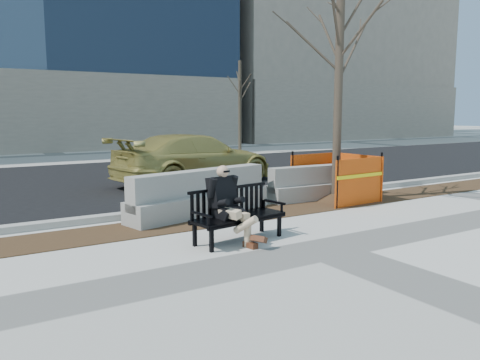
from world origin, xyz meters
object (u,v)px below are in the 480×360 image
object	(u,v)px
sedan	(196,183)
seated_man	(227,243)
tree_fence	(335,201)
jersey_barrier_left	(201,215)
bench	(239,241)
jersey_barrier_right	(321,199)

from	to	relation	value
sedan	seated_man	bearing A→B (deg)	147.68
tree_fence	jersey_barrier_left	xyz separation A→B (m)	(-3.34, 0.24, 0.00)
sedan	jersey_barrier_left	bearing A→B (deg)	144.67
bench	tree_fence	size ratio (longest dim) A/B	0.29
bench	sedan	distance (m)	6.31
jersey_barrier_right	tree_fence	bearing A→B (deg)	-72.21
sedan	bench	bearing A→B (deg)	149.51
seated_man	jersey_barrier_right	distance (m)	4.40
seated_man	bench	bearing A→B (deg)	-11.52
jersey_barrier_right	bench	bearing A→B (deg)	-146.08
jersey_barrier_left	jersey_barrier_right	distance (m)	3.25
tree_fence	jersey_barrier_right	world-z (taller)	tree_fence
seated_man	jersey_barrier_left	xyz separation A→B (m)	(0.59, 2.02, 0.00)
seated_man	jersey_barrier_right	size ratio (longest dim) A/B	0.43
seated_man	jersey_barrier_right	world-z (taller)	seated_man
jersey_barrier_left	sedan	bearing A→B (deg)	51.82
seated_man	jersey_barrier_left	bearing A→B (deg)	64.83
bench	jersey_barrier_right	bearing A→B (deg)	21.98
sedan	jersey_barrier_left	world-z (taller)	sedan
tree_fence	jersey_barrier_left	bearing A→B (deg)	175.97
jersey_barrier_left	jersey_barrier_right	bearing A→B (deg)	-10.41
jersey_barrier_left	bench	bearing A→B (deg)	-113.24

